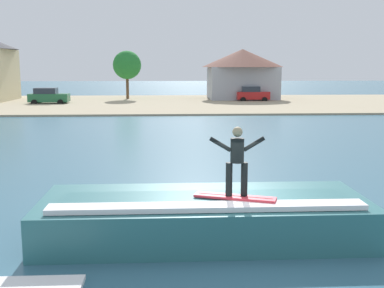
{
  "coord_description": "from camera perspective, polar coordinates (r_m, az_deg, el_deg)",
  "views": [
    {
      "loc": [
        -1.68,
        -11.35,
        4.24
      ],
      "look_at": [
        -0.73,
        5.59,
        1.49
      ],
      "focal_mm": 45.0,
      "sensor_mm": 36.0,
      "label": 1
    }
  ],
  "objects": [
    {
      "name": "car_far_shore",
      "position": [
        58.49,
        7.13,
        5.9
      ],
      "size": [
        3.93,
        2.03,
        1.86
      ],
      "color": "red",
      "rests_on": "ground_plane"
    },
    {
      "name": "tree_tall_bare",
      "position": [
        61.55,
        -7.71,
        9.24
      ],
      "size": [
        3.54,
        3.54,
        6.17
      ],
      "color": "brown",
      "rests_on": "ground_plane"
    },
    {
      "name": "shoreline_bank",
      "position": [
        55.2,
        -1.44,
        4.88
      ],
      "size": [
        120.0,
        27.25,
        0.17
      ],
      "color": "tan",
      "rests_on": "ground_plane"
    },
    {
      "name": "car_near_shore",
      "position": [
        56.2,
        -16.66,
        5.46
      ],
      "size": [
        4.34,
        2.16,
        1.86
      ],
      "color": "#23663D",
      "rests_on": "ground_plane"
    },
    {
      "name": "ground_plane",
      "position": [
        12.24,
        4.98,
        -11.13
      ],
      "size": [
        260.0,
        260.0,
        0.0
      ],
      "primitive_type": "plane",
      "color": "#376379"
    },
    {
      "name": "surfer",
      "position": [
        11.34,
        5.35,
        -1.59
      ],
      "size": [
        1.32,
        0.32,
        1.65
      ],
      "color": "black",
      "rests_on": "surfboard"
    },
    {
      "name": "surfboard",
      "position": [
        11.54,
        5.1,
        -6.29
      ],
      "size": [
        1.96,
        1.03,
        0.06
      ],
      "color": "#D8333F",
      "rests_on": "wave_crest"
    },
    {
      "name": "wave_crest",
      "position": [
        12.14,
        1.44,
        -8.58
      ],
      "size": [
        8.07,
        3.14,
        1.14
      ],
      "color": "#2C676B",
      "rests_on": "ground_plane"
    },
    {
      "name": "house_gabled_white",
      "position": [
        61.83,
        5.97,
        8.58
      ],
      "size": [
        10.32,
        10.32,
        6.39
      ],
      "color": "#9EA3AD",
      "rests_on": "ground_plane"
    }
  ]
}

